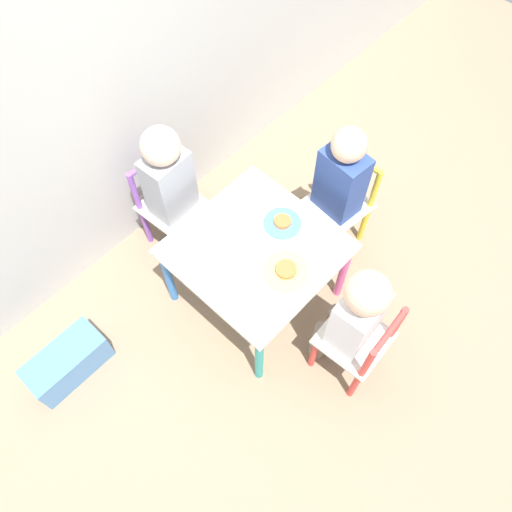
# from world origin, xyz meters

# --- Properties ---
(ground_plane) EXTENTS (6.00, 6.00, 0.00)m
(ground_plane) POSITION_xyz_m (0.00, 0.00, 0.00)
(ground_plane) COLOR #8C755B
(kids_table) EXTENTS (0.63, 0.63, 0.44)m
(kids_table) POSITION_xyz_m (0.00, 0.00, 0.38)
(kids_table) COLOR silver
(kids_table) RESTS_ON ground_plane
(chair_yellow) EXTENTS (0.28, 0.28, 0.53)m
(chair_yellow) POSITION_xyz_m (0.54, -0.05, 0.26)
(chair_yellow) COLOR silver
(chair_yellow) RESTS_ON ground_plane
(chair_red) EXTENTS (0.27, 0.27, 0.53)m
(chair_red) POSITION_xyz_m (0.03, -0.54, 0.26)
(chair_red) COLOR silver
(chair_red) RESTS_ON ground_plane
(chair_purple) EXTENTS (0.27, 0.27, 0.53)m
(chair_purple) POSITION_xyz_m (-0.03, 0.54, 0.26)
(chair_purple) COLOR silver
(chair_purple) RESTS_ON ground_plane
(child_right) EXTENTS (0.22, 0.21, 0.77)m
(child_right) POSITION_xyz_m (0.48, -0.05, 0.45)
(child_right) COLOR #7A6B5B
(child_right) RESTS_ON ground_plane
(child_front) EXTENTS (0.21, 0.22, 0.75)m
(child_front) POSITION_xyz_m (0.03, -0.48, 0.45)
(child_front) COLOR #7A6B5B
(child_front) RESTS_ON ground_plane
(child_back) EXTENTS (0.21, 0.22, 0.78)m
(child_back) POSITION_xyz_m (-0.03, 0.48, 0.47)
(child_back) COLOR #4C608E
(child_back) RESTS_ON ground_plane
(plate_right) EXTENTS (0.16, 0.16, 0.03)m
(plate_right) POSITION_xyz_m (0.16, 0.00, 0.45)
(plate_right) COLOR #4C9EE0
(plate_right) RESTS_ON kids_table
(plate_front) EXTENTS (0.19, 0.19, 0.03)m
(plate_front) POSITION_xyz_m (-0.00, -0.16, 0.45)
(plate_front) COLOR #EADB66
(plate_front) RESTS_ON kids_table
(storage_bin) EXTENTS (0.35, 0.16, 0.17)m
(storage_bin) POSITION_xyz_m (-0.83, 0.35, 0.09)
(storage_bin) COLOR #4C7FB7
(storage_bin) RESTS_ON ground_plane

